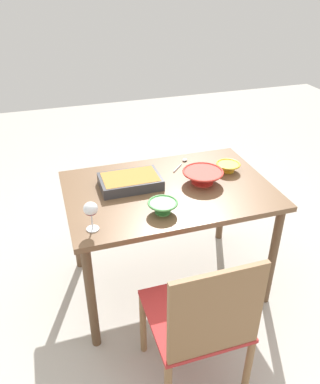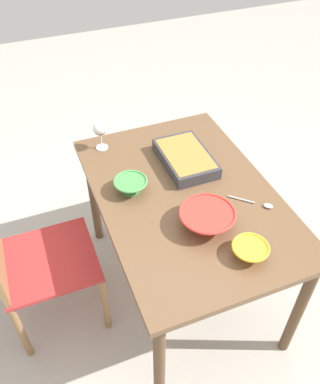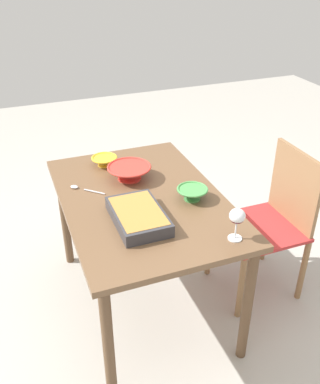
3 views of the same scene
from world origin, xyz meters
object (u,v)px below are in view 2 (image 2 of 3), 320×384
(mixing_bowl, at_px, (206,218))
(small_bowl, at_px, (131,185))
(wine_glass, at_px, (100,130))
(serving_spoon, at_px, (260,204))
(serving_bowl, at_px, (250,250))
(casserole_dish, at_px, (185,158))
(chair, at_px, (28,259))
(dining_table, at_px, (185,207))

(mixing_bowl, xyz_separation_m, small_bowl, (0.33, 0.23, -0.01))
(wine_glass, relative_size, mixing_bowl, 0.64)
(mixing_bowl, height_order, serving_spoon, mixing_bowl)
(serving_bowl, bearing_deg, wine_glass, 21.49)
(wine_glass, bearing_deg, serving_bowl, -158.51)
(casserole_dish, distance_m, mixing_bowl, 0.44)
(serving_bowl, bearing_deg, casserole_dish, -0.05)
(wine_glass, distance_m, casserole_dish, 0.47)
(chair, height_order, serving_bowl, chair)
(casserole_dish, bearing_deg, serving_bowl, 179.95)
(chair, xyz_separation_m, small_bowl, (0.01, -0.54, 0.29))
(chair, height_order, wine_glass, wine_glass)
(serving_bowl, bearing_deg, mixing_bowl, 23.52)
(dining_table, distance_m, casserole_dish, 0.26)
(wine_glass, distance_m, serving_spoon, 0.89)
(wine_glass, relative_size, small_bowl, 0.97)
(chair, xyz_separation_m, casserole_dish, (0.11, -0.87, 0.29))
(wine_glass, relative_size, casserole_dish, 0.44)
(small_bowl, relative_size, serving_bowl, 1.05)
(chair, relative_size, mixing_bowl, 3.65)
(dining_table, distance_m, wine_glass, 0.60)
(wine_glass, distance_m, mixing_bowl, 0.76)
(dining_table, xyz_separation_m, wine_glass, (0.50, 0.27, 0.20))
(casserole_dish, xyz_separation_m, serving_bowl, (-0.64, 0.00, -0.00))
(chair, distance_m, casserole_dish, 0.92)
(mixing_bowl, bearing_deg, small_bowl, 35.27)
(dining_table, relative_size, mixing_bowl, 4.90)
(wine_glass, bearing_deg, mixing_bowl, -159.14)
(chair, relative_size, small_bowl, 5.55)
(small_bowl, height_order, serving_spoon, small_bowl)
(dining_table, height_order, chair, chair)
(casserole_dish, bearing_deg, chair, 97.27)
(small_bowl, bearing_deg, serving_spoon, -120.59)
(serving_bowl, bearing_deg, chair, 58.58)
(mixing_bowl, relative_size, serving_spoon, 1.49)
(dining_table, relative_size, wine_glass, 7.70)
(small_bowl, relative_size, serving_spoon, 0.98)
(casserole_dish, distance_m, serving_spoon, 0.45)
(dining_table, distance_m, chair, 0.80)
(mixing_bowl, relative_size, small_bowl, 1.52)
(dining_table, distance_m, mixing_bowl, 0.25)
(small_bowl, bearing_deg, dining_table, -115.71)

